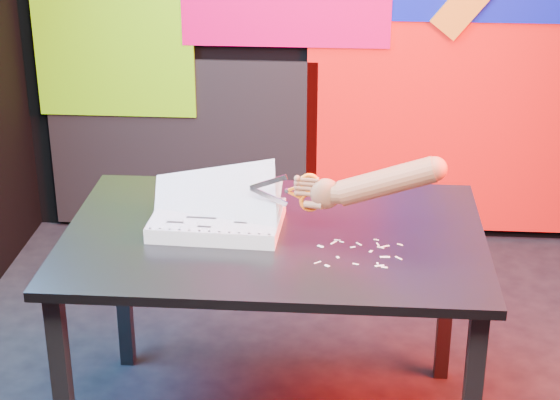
{
  "coord_description": "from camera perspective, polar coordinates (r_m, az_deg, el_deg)",
  "views": [
    {
      "loc": [
        0.03,
        -2.74,
        2.0
      ],
      "look_at": [
        -0.16,
        -0.13,
        0.87
      ],
      "focal_mm": 60.0,
      "sensor_mm": 36.0,
      "label": 1
    }
  ],
  "objects": [
    {
      "name": "room",
      "position": [
        2.81,
        3.5,
        9.99
      ],
      "size": [
        3.01,
        3.01,
        2.71
      ],
      "color": "#27272B",
      "rests_on": "ground"
    },
    {
      "name": "scissors",
      "position": [
        2.85,
        1.52,
        0.48
      ],
      "size": [
        0.22,
        0.04,
        0.13
      ],
      "rotation": [
        0.0,
        0.0,
        -0.13
      ],
      "color": "silver",
      "rests_on": "printout_stack"
    },
    {
      "name": "paper_clippings",
      "position": [
        2.8,
        5.11,
        -3.23
      ],
      "size": [
        0.27,
        0.2,
        0.0
      ],
      "color": "beige",
      "rests_on": "work_table"
    },
    {
      "name": "work_table",
      "position": [
        2.95,
        -0.36,
        -3.4
      ],
      "size": [
        1.31,
        0.88,
        0.75
      ],
      "rotation": [
        0.0,
        0.0,
        -0.0
      ],
      "color": "#282828",
      "rests_on": "ground"
    },
    {
      "name": "backdrop",
      "position": [
        4.33,
        4.52,
        9.36
      ],
      "size": [
        2.88,
        0.05,
        2.08
      ],
      "color": "red",
      "rests_on": "ground"
    },
    {
      "name": "printout_stack",
      "position": [
        2.95,
        -3.84,
        -1.18
      ],
      "size": [
        0.42,
        0.31,
        0.21
      ],
      "rotation": [
        0.0,
        0.0,
        -0.05
      ],
      "color": "white",
      "rests_on": "work_table"
    },
    {
      "name": "hand_forearm",
      "position": [
        2.81,
        5.91,
        1.02
      ],
      "size": [
        0.44,
        0.12,
        0.19
      ],
      "rotation": [
        0.0,
        0.0,
        -0.13
      ],
      "color": "brown",
      "rests_on": "work_table"
    }
  ]
}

